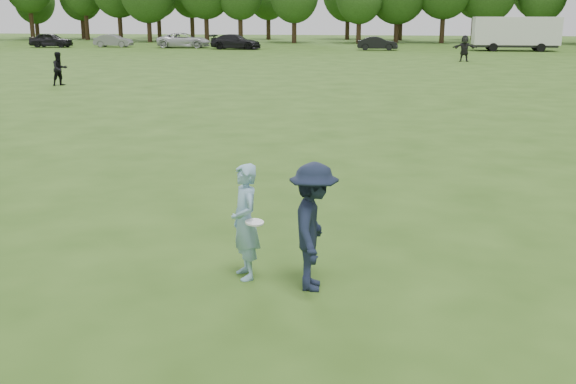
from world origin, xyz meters
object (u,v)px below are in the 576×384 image
(car_a, at_px, (51,40))
(car_d, at_px, (236,42))
(thrower, at_px, (245,222))
(player_far_d, at_px, (465,48))
(player_far_a, at_px, (60,69))
(defender, at_px, (314,227))
(car_b, at_px, (113,41))
(car_f, at_px, (378,43))
(cargo_trailer, at_px, (516,32))
(car_c, at_px, (184,40))

(car_a, xyz_separation_m, car_d, (20.19, -0.90, -0.02))
(thrower, xyz_separation_m, player_far_d, (8.16, 44.85, 0.13))
(thrower, relative_size, player_far_a, 0.99)
(defender, distance_m, car_b, 67.38)
(car_a, relative_size, car_b, 1.11)
(car_f, bearing_deg, car_b, 85.34)
(player_far_d, bearing_deg, car_b, 158.09)
(cargo_trailer, bearing_deg, car_c, 178.13)
(car_a, height_order, car_b, car_a)
(player_far_a, height_order, cargo_trailer, cargo_trailer)
(thrower, distance_m, car_f, 59.17)
(thrower, xyz_separation_m, car_a, (-32.96, 59.75, -0.10))
(car_a, relative_size, car_c, 0.80)
(player_far_a, height_order, car_d, player_far_a)
(player_far_a, relative_size, cargo_trailer, 0.19)
(car_b, xyz_separation_m, cargo_trailer, (41.22, -1.49, 1.11))
(thrower, distance_m, defender, 1.07)
(defender, bearing_deg, cargo_trailer, -14.73)
(defender, height_order, player_far_a, defender)
(player_far_a, xyz_separation_m, car_d, (2.04, 34.34, -0.13))
(defender, relative_size, cargo_trailer, 0.20)
(car_f, bearing_deg, defender, 179.08)
(defender, xyz_separation_m, car_d, (-13.80, 59.12, -0.18))
(thrower, xyz_separation_m, car_f, (1.42, 59.15, -0.21))
(car_d, bearing_deg, cargo_trailer, -82.97)
(player_far_d, relative_size, car_c, 0.36)
(player_far_d, xyz_separation_m, car_b, (-34.79, 16.31, -0.33))
(defender, relative_size, car_c, 0.33)
(car_d, bearing_deg, car_a, 92.73)
(player_far_a, distance_m, player_far_d, 30.69)
(thrower, height_order, cargo_trailer, cargo_trailer)
(thrower, bearing_deg, player_far_a, -177.05)
(car_b, relative_size, car_f, 1.01)
(defender, bearing_deg, car_d, 11.15)
(cargo_trailer, bearing_deg, car_b, 177.93)
(player_far_d, relative_size, car_b, 0.50)
(cargo_trailer, bearing_deg, car_a, 179.92)
(thrower, xyz_separation_m, player_far_a, (-14.81, 24.50, 0.01))
(player_far_d, bearing_deg, defender, -95.76)
(car_c, bearing_deg, player_far_d, -125.50)
(thrower, bearing_deg, car_c, 168.92)
(player_far_d, xyz_separation_m, car_a, (-41.12, 14.89, -0.24))
(player_far_a, xyz_separation_m, car_b, (-11.82, 36.66, -0.21))
(player_far_d, xyz_separation_m, car_c, (-26.87, 15.91, -0.23))
(player_far_a, xyz_separation_m, player_far_d, (22.97, 20.35, 0.12))
(car_a, xyz_separation_m, car_f, (34.38, -0.60, -0.11))
(car_d, bearing_deg, car_c, 77.41)
(defender, bearing_deg, player_far_a, 30.61)
(car_a, distance_m, cargo_trailer, 47.56)
(car_f, bearing_deg, player_far_a, 154.36)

